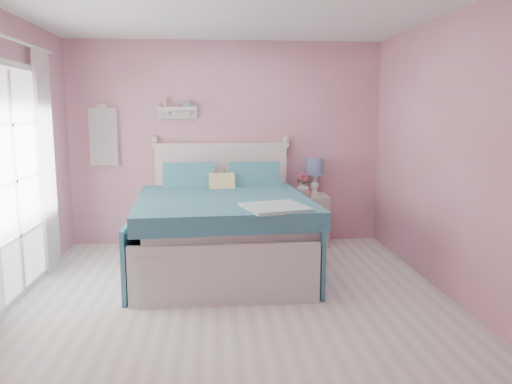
{
  "coord_description": "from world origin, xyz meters",
  "views": [
    {
      "loc": [
        -0.14,
        -4.24,
        1.7
      ],
      "look_at": [
        0.3,
        1.2,
        0.83
      ],
      "focal_mm": 35.0,
      "sensor_mm": 36.0,
      "label": 1
    }
  ],
  "objects": [
    {
      "name": "french_door",
      "position": [
        -1.97,
        0.4,
        1.07
      ],
      "size": [
        0.04,
        1.32,
        2.16
      ],
      "color": "silver",
      "rests_on": "floor"
    },
    {
      "name": "room_shell",
      "position": [
        0.0,
        0.0,
        1.58
      ],
      "size": [
        4.5,
        4.5,
        4.5
      ],
      "color": "#BC7786",
      "rests_on": "floor"
    },
    {
      "name": "vase",
      "position": [
        0.97,
        2.05,
        0.74
      ],
      "size": [
        0.2,
        0.2,
        0.17
      ],
      "primitive_type": "imported",
      "rotation": [
        0.0,
        0.0,
        0.21
      ],
      "color": "silver",
      "rests_on": "nightstand"
    },
    {
      "name": "nightstand",
      "position": [
        1.05,
        2.01,
        0.33
      ],
      "size": [
        0.45,
        0.45,
        0.65
      ],
      "color": "beige",
      "rests_on": "floor"
    },
    {
      "name": "hanging_dress",
      "position": [
        -1.55,
        2.18,
        1.4
      ],
      "size": [
        0.34,
        0.03,
        0.72
      ],
      "primitive_type": "cube",
      "color": "white",
      "rests_on": "room_shell"
    },
    {
      "name": "floor",
      "position": [
        0.0,
        0.0,
        0.0
      ],
      "size": [
        4.5,
        4.5,
        0.0
      ],
      "primitive_type": "plane",
      "color": "beige",
      "rests_on": "ground"
    },
    {
      "name": "teacup",
      "position": [
        0.99,
        1.84,
        0.7
      ],
      "size": [
        0.11,
        0.11,
        0.08
      ],
      "primitive_type": "imported",
      "rotation": [
        0.0,
        0.0,
        -0.07
      ],
      "color": "#C8868D",
      "rests_on": "nightstand"
    },
    {
      "name": "curtain_far",
      "position": [
        -1.92,
        1.14,
        1.18
      ],
      "size": [
        0.04,
        0.4,
        2.32
      ],
      "primitive_type": "cube",
      "color": "white",
      "rests_on": "floor"
    },
    {
      "name": "wall_shelf",
      "position": [
        -0.63,
        2.19,
        1.73
      ],
      "size": [
        0.5,
        0.15,
        0.25
      ],
      "color": "silver",
      "rests_on": "room_shell"
    },
    {
      "name": "bed",
      "position": [
        -0.08,
        1.12,
        0.43
      ],
      "size": [
        1.9,
        2.32,
        1.31
      ],
      "rotation": [
        0.0,
        0.0,
        0.07
      ],
      "color": "silver",
      "rests_on": "floor"
    },
    {
      "name": "table_lamp",
      "position": [
        1.13,
        2.09,
        0.98
      ],
      "size": [
        0.23,
        0.23,
        0.46
      ],
      "color": "white",
      "rests_on": "nightstand"
    },
    {
      "name": "roses",
      "position": [
        0.97,
        2.05,
        0.87
      ],
      "size": [
        0.14,
        0.11,
        0.12
      ],
      "color": "#C74464",
      "rests_on": "vase"
    }
  ]
}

